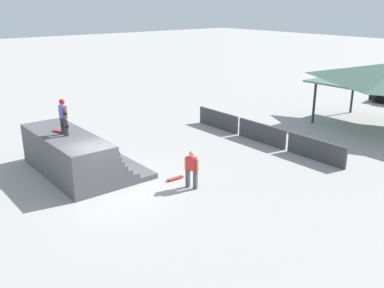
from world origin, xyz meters
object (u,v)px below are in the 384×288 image
at_px(bystander_walking, 192,168).
at_px(skateboard_on_ground, 175,178).
at_px(skater_on_deck, 63,114).
at_px(skateboard_on_deck, 61,131).

relative_size(bystander_walking, skateboard_on_ground, 1.95).
height_order(skater_on_deck, bystander_walking, skater_on_deck).
bearing_deg(skateboard_on_ground, skateboard_on_deck, -48.64).
bearing_deg(skateboard_on_deck, skater_on_deck, -20.62).
height_order(bystander_walking, skateboard_on_ground, bystander_walking).
xyz_separation_m(skater_on_deck, skateboard_on_ground, (3.41, 3.34, -2.70)).
distance_m(bystander_walking, skateboard_on_ground, 1.40).
height_order(skateboard_on_deck, skateboard_on_ground, skateboard_on_deck).
xyz_separation_m(skater_on_deck, bystander_walking, (4.53, 3.37, -1.86)).
relative_size(skater_on_deck, bystander_walking, 0.98).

